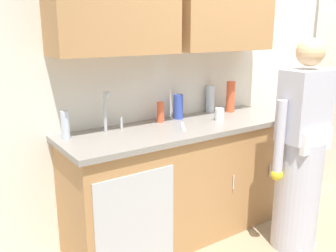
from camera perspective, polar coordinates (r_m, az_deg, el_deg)
The scene contains 13 objects.
ground_plane at distance 3.21m, azimuth 18.25°, elevation -17.58°, with size 9.00×9.00×0.00m, color #998466.
kitchen_wall_with_uppers at distance 3.33m, azimuth 5.06°, elevation 11.19°, with size 4.80×0.44×2.70m.
counter_cabinet at distance 3.09m, azimuth 2.07°, elevation -8.69°, with size 1.90×0.62×0.90m.
countertop at distance 2.94m, azimuth 2.18°, elevation -0.23°, with size 1.96×0.66×0.04m, color gray.
sink at distance 2.67m, azimuth -7.46°, elevation -1.79°, with size 0.50×0.36×0.35m.
person_at_sink at distance 2.99m, azimuth 19.58°, elevation -5.45°, with size 0.55×0.34×1.62m.
bottle_water_short at distance 3.01m, azimuth -1.17°, elevation 2.15°, with size 0.06×0.06×0.17m, color #E05933.
bottle_dish_liquid at distance 3.39m, azimuth 6.50°, elevation 4.19°, with size 0.08×0.08×0.25m, color silver.
bottle_water_tall at distance 3.42m, azimuth 9.59°, elevation 4.46°, with size 0.08×0.08×0.28m, color #E05933.
bottle_soap at distance 3.12m, azimuth 1.59°, elevation 3.00°, with size 0.08×0.08×0.21m, color #334CB2.
bottle_cleaner_spray at distance 2.65m, azimuth -15.50°, elevation 0.16°, with size 0.06×0.06×0.20m, color silver.
cup_by_sink at distance 3.10m, azimuth 7.90°, elevation 1.78°, with size 0.08×0.08×0.10m, color white.
knife_on_counter at distance 2.88m, azimuth 2.31°, elevation -0.08°, with size 0.24×0.02×0.01m, color silver.
Camera 1 is at (-2.23, -1.59, 1.68)m, focal length 39.70 mm.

